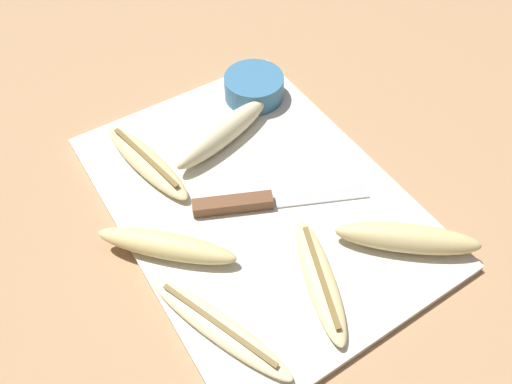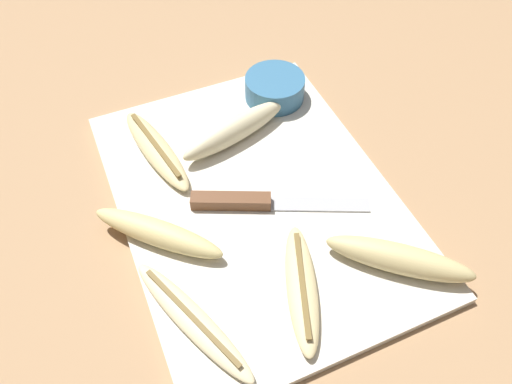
% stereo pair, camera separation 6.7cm
% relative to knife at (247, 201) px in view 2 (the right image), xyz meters
% --- Properties ---
extents(ground_plane, '(4.00, 4.00, 0.00)m').
position_rel_knife_xyz_m(ground_plane, '(-0.01, 0.02, -0.02)').
color(ground_plane, tan).
extents(cutting_board, '(0.48, 0.35, 0.01)m').
position_rel_knife_xyz_m(cutting_board, '(-0.01, 0.02, -0.01)').
color(cutting_board, silver).
rests_on(cutting_board, ground_plane).
extents(knife, '(0.12, 0.23, 0.02)m').
position_rel_knife_xyz_m(knife, '(0.00, 0.00, 0.00)').
color(knife, brown).
rests_on(knife, cutting_board).
extents(banana_pale_long, '(0.08, 0.18, 0.04)m').
position_rel_knife_xyz_m(banana_pale_long, '(-0.12, 0.03, 0.01)').
color(banana_pale_long, beige).
rests_on(banana_pale_long, cutting_board).
extents(banana_cream_curved, '(0.19, 0.10, 0.02)m').
position_rel_knife_xyz_m(banana_cream_curved, '(0.13, -0.12, 0.00)').
color(banana_cream_curved, beige).
rests_on(banana_cream_curved, cutting_board).
extents(banana_golden_short, '(0.15, 0.15, 0.03)m').
position_rel_knife_xyz_m(banana_golden_short, '(0.01, -0.12, 0.01)').
color(banana_golden_short, '#EDD689').
rests_on(banana_golden_short, cutting_board).
extents(banana_spotted_left, '(0.14, 0.16, 0.04)m').
position_rel_knife_xyz_m(banana_spotted_left, '(0.16, 0.13, 0.01)').
color(banana_spotted_left, '#DBC684').
rests_on(banana_spotted_left, cutting_board).
extents(banana_mellow_near, '(0.19, 0.07, 0.02)m').
position_rel_knife_xyz_m(banana_mellow_near, '(-0.14, -0.08, 0.00)').
color(banana_mellow_near, beige).
rests_on(banana_mellow_near, cutting_board).
extents(banana_ripe_center, '(0.17, 0.09, 0.02)m').
position_rel_knife_xyz_m(banana_ripe_center, '(0.14, 0.01, 0.00)').
color(banana_ripe_center, beige).
rests_on(banana_ripe_center, cutting_board).
extents(prep_bowl, '(0.09, 0.09, 0.04)m').
position_rel_knife_xyz_m(prep_bowl, '(-0.18, 0.12, 0.01)').
color(prep_bowl, teal).
rests_on(prep_bowl, cutting_board).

